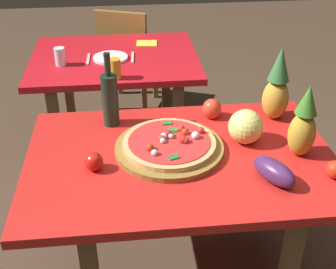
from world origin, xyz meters
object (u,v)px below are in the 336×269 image
(pizza, at_px, (170,142))
(wine_bottle, at_px, (110,98))
(display_table, at_px, (180,171))
(melon, at_px, (246,127))
(fork_utensil, at_px, (88,59))
(knife_utensil, at_px, (133,57))
(tomato_beside_pepper, at_px, (94,162))
(drinking_glass_water, at_px, (60,57))
(napkin_folded, at_px, (147,43))
(background_table, at_px, (115,70))
(pizza_board, at_px, (169,148))
(dining_chair, at_px, (127,54))
(eggplant, at_px, (274,171))
(bell_pepper, at_px, (212,109))
(dinner_plate, at_px, (110,58))
(tomato_by_bottle, at_px, (335,170))
(pineapple_left, at_px, (277,88))
(pineapple_right, at_px, (303,125))
(drinking_glass_juice, at_px, (115,69))

(pizza, distance_m, wine_bottle, 0.37)
(display_table, distance_m, melon, 0.35)
(fork_utensil, relative_size, knife_utensil, 1.00)
(pizza, height_order, tomato_beside_pepper, pizza)
(drinking_glass_water, bearing_deg, napkin_folded, 29.97)
(background_table, xyz_separation_m, napkin_folded, (0.22, 0.20, 0.10))
(tomato_beside_pepper, distance_m, napkin_folded, 1.47)
(wine_bottle, bearing_deg, pizza_board, -46.15)
(display_table, bearing_deg, drinking_glass_water, 119.88)
(dining_chair, relative_size, eggplant, 4.25)
(pizza, xyz_separation_m, napkin_folded, (-0.02, 1.33, -0.04))
(fork_utensil, relative_size, napkin_folded, 1.29)
(tomato_beside_pepper, distance_m, knife_utensil, 1.20)
(bell_pepper, relative_size, napkin_folded, 0.72)
(eggplant, bearing_deg, drinking_glass_water, 126.60)
(tomato_beside_pepper, relative_size, dinner_plate, 0.35)
(tomato_by_bottle, bearing_deg, drinking_glass_water, 133.11)
(tomato_beside_pepper, bearing_deg, wine_bottle, 79.31)
(tomato_beside_pepper, bearing_deg, fork_utensil, 93.99)
(pineapple_left, height_order, pineapple_right, pineapple_left)
(melon, distance_m, eggplant, 0.30)
(background_table, xyz_separation_m, eggplant, (0.61, -1.38, 0.14))
(eggplant, bearing_deg, pizza, 145.79)
(drinking_glass_water, distance_m, knife_utensil, 0.45)
(bell_pepper, bearing_deg, drinking_glass_water, 137.07)
(bell_pepper, height_order, napkin_folded, bell_pepper)
(dining_chair, xyz_separation_m, pizza_board, (0.15, -1.77, 0.25))
(pineapple_right, distance_m, tomato_by_bottle, 0.22)
(tomato_by_bottle, xyz_separation_m, tomato_beside_pepper, (-0.94, 0.15, 0.00))
(pineapple_right, distance_m, fork_utensil, 1.50)
(eggplant, xyz_separation_m, dinner_plate, (-0.64, 1.33, -0.04))
(drinking_glass_juice, bearing_deg, dining_chair, 85.53)
(tomato_beside_pepper, relative_size, napkin_folded, 0.55)
(knife_utensil, height_order, napkin_folded, knife_utensil)
(pizza_board, height_order, bell_pepper, bell_pepper)
(drinking_glass_juice, bearing_deg, background_table, 91.17)
(pizza, xyz_separation_m, eggplant, (0.38, -0.26, 0.01))
(pizza_board, bearing_deg, tomato_beside_pepper, -161.45)
(drinking_glass_juice, distance_m, drinking_glass_water, 0.41)
(tomato_by_bottle, bearing_deg, pizza, 157.50)
(background_table, distance_m, wine_bottle, 0.90)
(eggplant, height_order, knife_utensil, eggplant)
(wine_bottle, bearing_deg, display_table, -45.79)
(knife_utensil, bearing_deg, display_table, -78.72)
(fork_utensil, bearing_deg, tomato_beside_pepper, -85.21)
(pizza, distance_m, knife_utensil, 1.08)
(melon, relative_size, drinking_glass_juice, 1.30)
(dining_chair, distance_m, eggplant, 2.12)
(background_table, relative_size, drinking_glass_water, 9.75)
(pizza_board, bearing_deg, display_table, -43.68)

